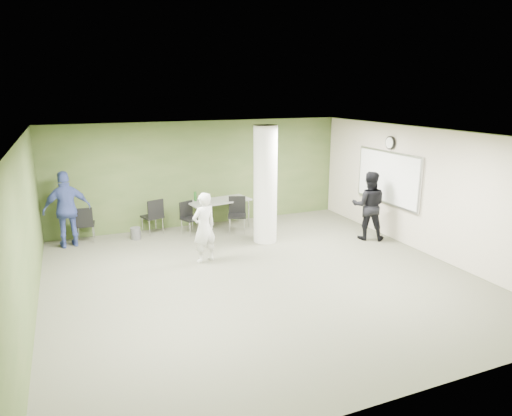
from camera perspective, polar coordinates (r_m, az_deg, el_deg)
name	(u,v)px	position (r m, az deg, el deg)	size (l,w,h in m)	color
floor	(260,277)	(9.11, 0.44, -8.63)	(8.00, 8.00, 0.00)	#4E503F
ceiling	(260,134)	(8.41, 0.48, 9.18)	(8.00, 8.00, 0.00)	white
wall_back	(201,174)	(12.35, -6.87, 4.28)	(8.00, 0.02, 2.80)	#3C5226
wall_left	(26,234)	(8.04, -26.82, -2.87)	(0.02, 8.00, 2.80)	#3C5226
wall_right_cream	(425,191)	(10.83, 20.34, 2.00)	(0.02, 8.00, 2.80)	beige
column	(265,185)	(10.83, 1.17, 2.92)	(0.56, 0.56, 2.80)	silver
whiteboard	(388,178)	(11.64, 16.12, 3.68)	(0.05, 2.30, 1.30)	silver
wall_clock	(390,143)	(11.52, 16.43, 7.83)	(0.06, 0.32, 0.32)	black
folding_table	(218,202)	(12.03, -4.74, 0.78)	(1.73, 0.96, 1.03)	gray
wastebasket	(136,233)	(11.67, -14.81, -3.08)	(0.25, 0.25, 0.29)	#4C4C4C
chair_back_left	(84,222)	(11.68, -20.66, -1.64)	(0.49, 0.49, 0.88)	black
chair_back_right	(154,214)	(11.83, -12.68, -0.72)	(0.58, 0.58, 0.92)	black
chair_table_left	(189,215)	(11.74, -8.37, -0.91)	(0.55, 0.55, 0.83)	black
chair_table_right	(237,212)	(11.78, -2.38, -0.46)	(0.59, 0.59, 0.91)	black
woman_white	(204,227)	(9.73, -6.50, -2.44)	(0.55, 0.36, 1.52)	silver
man_black	(369,206)	(11.45, 13.92, 0.29)	(0.82, 0.64, 1.69)	black
man_blue	(67,209)	(11.42, -22.54, -0.17)	(1.06, 0.44, 1.80)	#3C4A94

